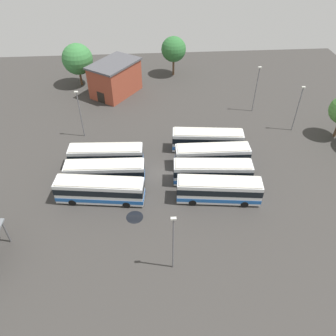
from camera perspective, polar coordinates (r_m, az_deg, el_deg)
The scene contains 17 objects.
ground_plane at distance 48.41m, azimuth -1.45°, elevation -0.83°, with size 92.97×92.97×0.00m, color #383533.
bus_row0_slot0 at distance 52.14m, azimuth 6.79°, elevation 4.77°, with size 11.09×3.72×3.41m.
bus_row0_slot1 at distance 49.04m, azimuth 7.59°, elevation 2.12°, with size 10.84×2.72×3.41m.
bus_row0_slot2 at distance 46.17m, azimuth 7.63°, elevation -0.69°, with size 10.90×3.39×3.41m.
bus_row0_slot3 at distance 43.62m, azimuth 8.70°, elevation -3.74°, with size 11.08×3.80×3.41m.
bus_row1_slot1 at distance 49.41m, azimuth -10.56°, elevation 2.07°, with size 10.80×3.04×3.41m.
bus_row1_slot2 at distance 46.50m, azimuth -10.76°, elevation -0.76°, with size 10.94×2.92×3.41m.
bus_row1_slot3 at distance 43.99m, azimuth -11.62°, elevation -3.74°, with size 11.69×4.01×3.41m.
depot_building at distance 68.45m, azimuth -9.05°, elevation 14.98°, with size 11.05×11.79×6.42m.
lamp_post_by_building at distance 59.05m, azimuth 21.41°, elevation 9.72°, with size 0.56×0.28×8.08m.
lamp_post_near_entrance at distance 62.69m, azimuth 14.91°, elevation 13.20°, with size 0.56×0.28×8.56m.
lamp_post_mid_lot at distance 55.32m, azimuth -14.87°, elevation 9.21°, with size 0.56×0.28×8.18m.
lamp_post_far_corner at distance 34.31m, azimuth 0.89°, elevation -12.53°, with size 0.56×0.28×8.00m.
tree_south_edge at distance 72.52m, azimuth -15.29°, elevation 17.59°, with size 6.13×6.13×8.65m.
tree_northeast at distance 74.87m, azimuth 0.97°, elevation 19.72°, with size 5.26×5.26×8.35m.
puddle_between_rows at distance 42.49m, azimuth -5.75°, elevation -8.40°, with size 2.16×2.16×0.01m, color black.
puddle_front_lane at distance 53.33m, azimuth -13.80°, elevation 2.28°, with size 1.81×1.81×0.01m, color black.
Camera 1 is at (1.43, 36.61, 31.64)m, focal length 35.49 mm.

